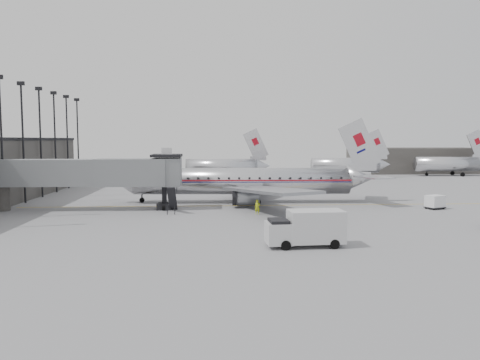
% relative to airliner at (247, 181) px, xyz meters
% --- Properties ---
extents(ground, '(160.00, 160.00, 0.00)m').
position_rel_airliner_xyz_m(ground, '(-0.68, -8.97, -2.73)').
color(ground, slate).
rests_on(ground, ground).
extents(hangar, '(30.00, 12.00, 6.00)m').
position_rel_airliner_xyz_m(hangar, '(44.32, 51.03, 0.27)').
color(hangar, '#3C3A37').
rests_on(hangar, ground).
extents(apron_line, '(60.00, 0.15, 0.01)m').
position_rel_airliner_xyz_m(apron_line, '(2.32, -2.97, -2.72)').
color(apron_line, gold).
rests_on(apron_line, ground).
extents(jet_bridge, '(21.00, 6.20, 7.10)m').
position_rel_airliner_xyz_m(jet_bridge, '(-17.35, -5.31, 1.45)').
color(jet_bridge, slate).
rests_on(jet_bridge, ground).
extents(floodlight_masts, '(0.90, 42.25, 15.25)m').
position_rel_airliner_xyz_m(floodlight_masts, '(-28.18, 4.03, 5.64)').
color(floodlight_masts, black).
rests_on(floodlight_masts, ground).
extents(distant_aircraft_near, '(16.39, 3.20, 10.26)m').
position_rel_airliner_xyz_m(distant_aircraft_near, '(-2.48, 33.03, 0.01)').
color(distant_aircraft_near, silver).
rests_on(distant_aircraft_near, ground).
extents(distant_aircraft_mid, '(16.39, 3.20, 10.26)m').
position_rel_airliner_xyz_m(distant_aircraft_mid, '(23.52, 37.03, 0.01)').
color(distant_aircraft_mid, silver).
rests_on(distant_aircraft_mid, ground).
extents(distant_aircraft_far, '(16.39, 3.20, 10.26)m').
position_rel_airliner_xyz_m(distant_aircraft_far, '(47.52, 41.03, 0.01)').
color(distant_aircraft_far, silver).
rests_on(distant_aircraft_far, ground).
extents(airliner, '(34.31, 31.76, 10.85)m').
position_rel_airliner_xyz_m(airliner, '(0.00, 0.00, 0.00)').
color(airliner, silver).
rests_on(airliner, ground).
extents(service_van, '(5.94, 2.58, 2.74)m').
position_rel_airliner_xyz_m(service_van, '(2.61, -24.98, -1.29)').
color(service_van, '#BABBBD').
rests_on(service_van, ground).
extents(baggage_cart_white, '(2.47, 2.23, 1.59)m').
position_rel_airliner_xyz_m(baggage_cart_white, '(21.36, -6.97, -1.88)').
color(baggage_cart_white, white).
rests_on(baggage_cart_white, ground).
extents(ramp_worker, '(0.61, 0.43, 1.59)m').
position_rel_airliner_xyz_m(ramp_worker, '(0.40, -9.67, -1.94)').
color(ramp_worker, '#B6CA17').
rests_on(ramp_worker, ground).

